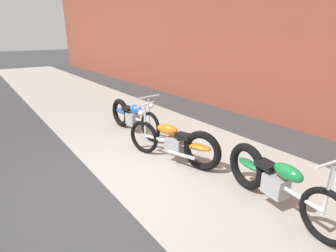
{
  "coord_description": "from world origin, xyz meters",
  "views": [
    {
      "loc": [
        3.42,
        -1.38,
        2.3
      ],
      "look_at": [
        -0.17,
        1.26,
        0.75
      ],
      "focal_mm": 28.52,
      "sensor_mm": 36.0,
      "label": 1
    }
  ],
  "objects": [
    {
      "name": "sidewalk_slab",
      "position": [
        0.0,
        1.75,
        0.0
      ],
      "size": [
        36.0,
        3.5,
        0.01
      ],
      "primitive_type": "cube",
      "color": "#9E998E",
      "rests_on": "ground"
    },
    {
      "name": "brick_building_wall",
      "position": [
        0.0,
        5.2,
        2.44
      ],
      "size": [
        36.0,
        0.5,
        4.88
      ],
      "primitive_type": "cube",
      "color": "brown",
      "rests_on": "ground"
    },
    {
      "name": "motorcycle_orange",
      "position": [
        -0.11,
        1.45,
        0.4
      ],
      "size": [
        1.92,
        0.88,
        1.03
      ],
      "rotation": [
        0.0,
        0.0,
        3.48
      ],
      "color": "black",
      "rests_on": "ground"
    },
    {
      "name": "motorcycle_green",
      "position": [
        1.66,
        1.7,
        0.4
      ],
      "size": [
        1.99,
        0.67,
        1.03
      ],
      "rotation": [
        0.0,
        0.0,
        -0.17
      ],
      "color": "black",
      "rests_on": "ground"
    },
    {
      "name": "motorcycle_blue",
      "position": [
        -2.13,
        1.58,
        0.4
      ],
      "size": [
        2.01,
        0.58,
        1.03
      ],
      "rotation": [
        0.0,
        0.0,
        0.06
      ],
      "color": "black",
      "rests_on": "ground"
    },
    {
      "name": "ground_plane",
      "position": [
        0.0,
        0.0,
        0.0
      ],
      "size": [
        80.0,
        80.0,
        0.0
      ],
      "primitive_type": "plane",
      "color": "#38383A"
    }
  ]
}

